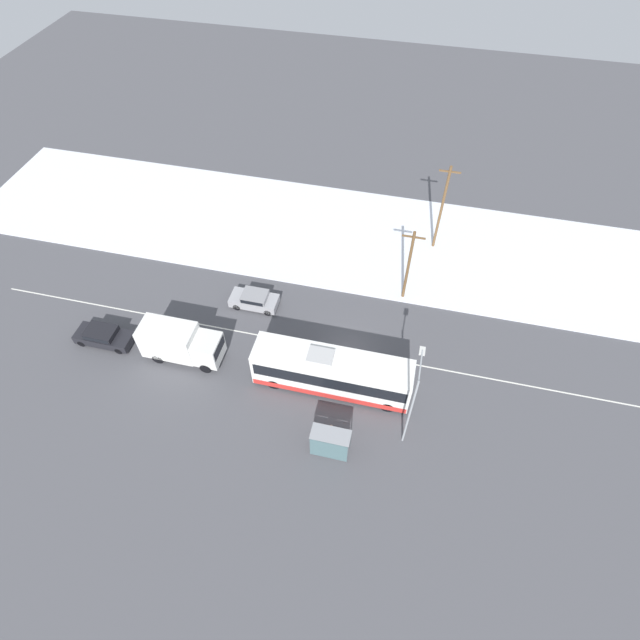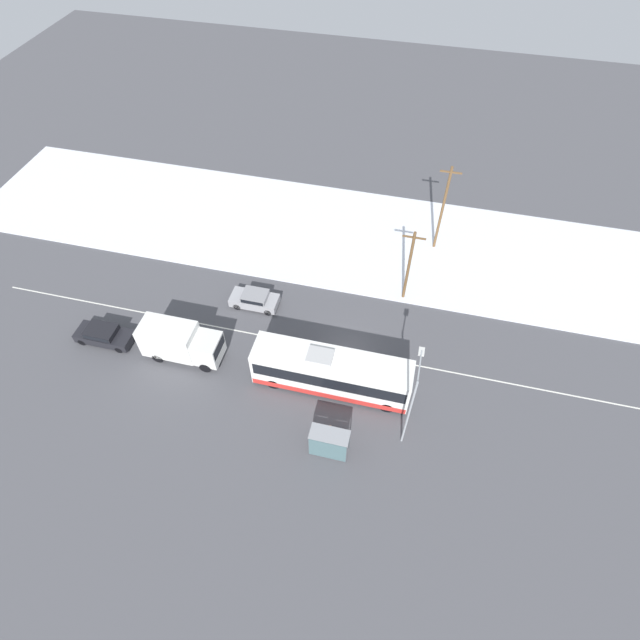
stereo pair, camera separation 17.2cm
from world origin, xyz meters
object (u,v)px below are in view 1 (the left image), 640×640
Objects in this scene: parked_car_near_truck at (103,336)px; bus_shelter at (330,443)px; box_truck at (180,342)px; utility_pole_snowlot at (442,208)px; streetlamp at (413,398)px; utility_pole_roadside at (409,265)px; pedestrian_at_stop at (331,431)px; city_bus at (332,372)px; sedan_car at (254,299)px.

parked_car_near_truck is 20.14m from bus_shelter.
box_truck is 6.67m from parked_car_near_truck.
streetlamp is at bearing -90.94° from utility_pole_snowlot.
utility_pole_snowlot is at bearing 77.46° from bus_shelter.
utility_pole_snowlot is (1.98, 7.06, 0.72)m from utility_pole_roadside.
pedestrian_at_stop is 14.88m from utility_pole_roadside.
city_bus reaches higher than sedan_car.
bus_shelter is 0.35× the size of streetlamp.
city_bus is at bearing 100.68° from bus_shelter.
bus_shelter is (9.02, -11.69, 0.90)m from sedan_car.
pedestrian_at_stop is (12.64, -4.21, -0.70)m from box_truck.
parked_car_near_truck is 19.67m from pedestrian_at_stop.
box_truck is at bearing 171.15° from streetlamp.
sedan_car is at bearing 146.75° from streetlamp.
streetlamp is at bearing -25.08° from city_bus.
utility_pole_roadside is 0.84× the size of utility_pole_snowlot.
utility_pole_snowlot is at bearing 89.06° from streetlamp.
city_bus is at bearing 141.71° from sedan_car.
utility_pole_roadside reaches higher than bus_shelter.
bus_shelter is 0.36× the size of utility_pole_roadside.
utility_pole_snowlot is at bearing 76.34° from pedestrian_at_stop.
pedestrian_at_stop is 0.23× the size of utility_pole_roadside.
pedestrian_at_stop reaches higher than sedan_car.
streetlamp reaches higher than bus_shelter.
parked_car_near_truck is at bearing 168.09° from pedestrian_at_stop.
streetlamp is (13.71, -8.99, 3.95)m from sedan_car.
bus_shelter is at bearing -82.24° from pedestrian_at_stop.
pedestrian_at_stop is at bearing -103.66° from utility_pole_snowlot.
bus_shelter is at bearing 127.64° from sedan_car.
pedestrian_at_stop is (0.85, -4.15, -0.74)m from city_bus.
city_bus is 1.88× the size of box_truck.
parked_car_near_truck is 24.84m from utility_pole_roadside.
parked_car_near_truck is (-10.39, -6.41, 0.02)m from sedan_car.
utility_pole_roadside reaches higher than pedestrian_at_stop.
sedan_car is 14.80m from bus_shelter.
box_truck is 1.52× the size of sedan_car.
bus_shelter is at bearing -22.98° from box_truck.
parked_car_near_truck is 0.52× the size of utility_pole_snowlot.
sedan_car is at bearing 141.71° from city_bus.
box_truck is at bearing 179.72° from city_bus.
streetlamp reaches higher than city_bus.
utility_pole_snowlot is (17.83, 17.12, 2.80)m from box_truck.
sedan_car is 0.55× the size of utility_pole_roadside.
city_bus is at bearing -0.28° from box_truck.
streetlamp is (5.70, -2.67, 2.96)m from city_bus.
utility_pole_roadside is at bearing 77.33° from pedestrian_at_stop.
sedan_car is (-8.01, 6.32, -0.99)m from city_bus.
utility_pole_snowlot reaches higher than utility_pole_roadside.
utility_pole_snowlot reaches higher than box_truck.
utility_pole_snowlot is (5.02, 22.55, 2.85)m from bus_shelter.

